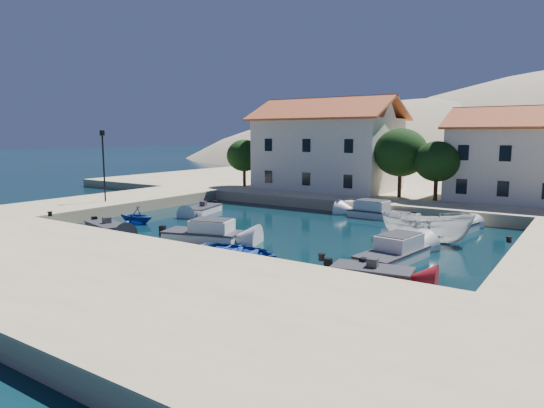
{
  "coord_description": "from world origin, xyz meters",
  "views": [
    {
      "loc": [
        18.5,
        -18.88,
        6.89
      ],
      "look_at": [
        -0.49,
        9.19,
        2.0
      ],
      "focal_mm": 32.0,
      "sensor_mm": 36.0,
      "label": 1
    }
  ],
  "objects_px": {
    "lamppost": "(103,159)",
    "cabin_cruiser_east": "(393,253)",
    "cabin_cruiser_south": "(202,233)",
    "rowboat_south": "(236,259)",
    "boat_east": "(426,242)",
    "building_left": "(327,143)",
    "building_mid": "(513,153)"
  },
  "relations": [
    {
      "from": "rowboat_south",
      "to": "cabin_cruiser_east",
      "type": "distance_m",
      "value": 8.6
    },
    {
      "from": "building_left",
      "to": "lamppost",
      "type": "xyz_separation_m",
      "value": [
        -11.5,
        -20.0,
        -1.18
      ]
    },
    {
      "from": "building_mid",
      "to": "cabin_cruiser_south",
      "type": "distance_m",
      "value": 29.14
    },
    {
      "from": "building_left",
      "to": "cabin_cruiser_south",
      "type": "distance_m",
      "value": 24.55
    },
    {
      "from": "boat_east",
      "to": "building_left",
      "type": "bearing_deg",
      "value": 38.1
    },
    {
      "from": "building_mid",
      "to": "rowboat_south",
      "type": "bearing_deg",
      "value": -109.96
    },
    {
      "from": "building_left",
      "to": "boat_east",
      "type": "xyz_separation_m",
      "value": [
        15.61,
        -16.01,
        -5.94
      ]
    },
    {
      "from": "rowboat_south",
      "to": "building_left",
      "type": "bearing_deg",
      "value": 12.44
    },
    {
      "from": "cabin_cruiser_south",
      "to": "cabin_cruiser_east",
      "type": "height_order",
      "value": "same"
    },
    {
      "from": "cabin_cruiser_south",
      "to": "rowboat_south",
      "type": "height_order",
      "value": "cabin_cruiser_south"
    },
    {
      "from": "cabin_cruiser_south",
      "to": "boat_east",
      "type": "bearing_deg",
      "value": 15.54
    },
    {
      "from": "lamppost",
      "to": "building_left",
      "type": "bearing_deg",
      "value": 60.1
    },
    {
      "from": "lamppost",
      "to": "cabin_cruiser_south",
      "type": "height_order",
      "value": "lamppost"
    },
    {
      "from": "cabin_cruiser_south",
      "to": "rowboat_south",
      "type": "relative_size",
      "value": 1.05
    },
    {
      "from": "rowboat_south",
      "to": "boat_east",
      "type": "distance_m",
      "value": 12.68
    },
    {
      "from": "building_mid",
      "to": "boat_east",
      "type": "distance_m",
      "value": 17.95
    },
    {
      "from": "cabin_cruiser_east",
      "to": "lamppost",
      "type": "bearing_deg",
      "value": 93.61
    },
    {
      "from": "building_mid",
      "to": "cabin_cruiser_south",
      "type": "bearing_deg",
      "value": -120.75
    },
    {
      "from": "boat_east",
      "to": "cabin_cruiser_south",
      "type": "bearing_deg",
      "value": 115.87
    },
    {
      "from": "lamppost",
      "to": "cabin_cruiser_east",
      "type": "xyz_separation_m",
      "value": [
        27.05,
        -1.94,
        -4.28
      ]
    },
    {
      "from": "lamppost",
      "to": "boat_east",
      "type": "height_order",
      "value": "lamppost"
    },
    {
      "from": "lamppost",
      "to": "cabin_cruiser_south",
      "type": "distance_m",
      "value": 15.85
    },
    {
      "from": "building_mid",
      "to": "lamppost",
      "type": "relative_size",
      "value": 1.69
    },
    {
      "from": "building_mid",
      "to": "lamppost",
      "type": "xyz_separation_m",
      "value": [
        -29.5,
        -21.0,
        -0.47
      ]
    },
    {
      "from": "building_left",
      "to": "boat_east",
      "type": "distance_m",
      "value": 23.13
    },
    {
      "from": "cabin_cruiser_south",
      "to": "cabin_cruiser_east",
      "type": "bearing_deg",
      "value": -8.28
    },
    {
      "from": "lamppost",
      "to": "cabin_cruiser_east",
      "type": "relative_size",
      "value": 1.16
    },
    {
      "from": "building_left",
      "to": "boat_east",
      "type": "relative_size",
      "value": 2.54
    },
    {
      "from": "lamppost",
      "to": "boat_east",
      "type": "distance_m",
      "value": 27.81
    },
    {
      "from": "lamppost",
      "to": "boat_east",
      "type": "relative_size",
      "value": 1.08
    },
    {
      "from": "lamppost",
      "to": "cabin_cruiser_east",
      "type": "bearing_deg",
      "value": -4.1
    },
    {
      "from": "boat_east",
      "to": "rowboat_south",
      "type": "bearing_deg",
      "value": 137.57
    }
  ]
}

